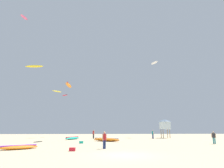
{
  "coord_description": "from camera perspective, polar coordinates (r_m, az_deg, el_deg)",
  "views": [
    {
      "loc": [
        -1.8,
        -15.84,
        2.08
      ],
      "look_at": [
        0.0,
        20.49,
        10.73
      ],
      "focal_mm": 30.11,
      "sensor_mm": 36.0,
      "label": 1
    }
  ],
  "objects": [
    {
      "name": "kite_aloft_1",
      "position": [
        44.88,
        -22.55,
        4.97
      ],
      "size": [
        4.06,
        1.51,
        0.42
      ],
      "color": "yellow"
    },
    {
      "name": "kite_aloft_0",
      "position": [
        35.67,
        -13.07,
        -0.36
      ],
      "size": [
        1.32,
        3.83,
        0.75
      ],
      "color": "orange"
    },
    {
      "name": "person_right",
      "position": [
        41.61,
        -5.63,
        -14.74
      ],
      "size": [
        0.43,
        0.47,
        1.79
      ],
      "rotation": [
        0.0,
        0.0,
        0.73
      ],
      "color": "#2D2D33",
      "rests_on": "ground"
    },
    {
      "name": "lifeguard_tower",
      "position": [
        45.44,
        15.74,
        -11.66
      ],
      "size": [
        2.3,
        2.3,
        4.15
      ],
      "color": "#8C704C",
      "rests_on": "ground"
    },
    {
      "name": "kite_grounded_mid",
      "position": [
        22.34,
        -26.41,
        -16.83
      ],
      "size": [
        3.64,
        3.04,
        0.45
      ],
      "color": "orange",
      "rests_on": "ground"
    },
    {
      "name": "kite_aloft_5",
      "position": [
        48.35,
        -16.38,
        -2.17
      ],
      "size": [
        2.37,
        2.58,
        0.42
      ],
      "color": "yellow"
    },
    {
      "name": "gear_bag",
      "position": [
        28.54,
        -9.32,
        -17.06
      ],
      "size": [
        0.56,
        0.36,
        0.32
      ],
      "primitive_type": "cube",
      "color": "#19B29E",
      "rests_on": "ground"
    },
    {
      "name": "person_left",
      "position": [
        42.05,
        12.28,
        -14.49
      ],
      "size": [
        0.4,
        0.54,
        1.79
      ],
      "rotation": [
        0.0,
        0.0,
        3.61
      ],
      "color": "navy",
      "rests_on": "ground"
    },
    {
      "name": "person_midground",
      "position": [
        30.68,
        28.51,
        -13.85
      ],
      "size": [
        0.5,
        0.38,
        1.7
      ],
      "rotation": [
        0.0,
        0.0,
        4.18
      ],
      "color": "teal",
      "rests_on": "ground"
    },
    {
      "name": "kite_aloft_2",
      "position": [
        52.36,
        12.73,
        6.31
      ],
      "size": [
        1.74,
        2.86,
        0.48
      ],
      "color": "white"
    },
    {
      "name": "kite_grounded_far",
      "position": [
        32.59,
        -1.73,
        -16.51
      ],
      "size": [
        5.02,
        4.18,
        0.67
      ],
      "color": "orange",
      "rests_on": "ground"
    },
    {
      "name": "ground_plane",
      "position": [
        16.08,
        3.86,
        -20.78
      ],
      "size": [
        120.0,
        120.0,
        0.0
      ],
      "primitive_type": "plane",
      "color": "#C6B28C"
    },
    {
      "name": "kite_aloft_3",
      "position": [
        52.38,
        -14.09,
        -3.33
      ],
      "size": [
        2.01,
        1.89,
        0.27
      ],
      "color": "red"
    },
    {
      "name": "kite_aloft_4",
      "position": [
        46.53,
        -25.14,
        17.88
      ],
      "size": [
        1.2,
        2.19,
        0.39
      ],
      "color": "#E5598C"
    },
    {
      "name": "cooler_box",
      "position": [
        19.18,
        -11.97,
        -18.84
      ],
      "size": [
        0.56,
        0.36,
        0.32
      ],
      "primitive_type": "cube",
      "color": "red",
      "rests_on": "ground"
    },
    {
      "name": "person_foreground",
      "position": [
        20.74,
        -2.33,
        -16.26
      ],
      "size": [
        0.47,
        0.42,
        1.77
      ],
      "rotation": [
        0.0,
        0.0,
        5.42
      ],
      "color": "navy",
      "rests_on": "ground"
    },
    {
      "name": "kite_grounded_near",
      "position": [
        39.17,
        -11.96,
        -15.78
      ],
      "size": [
        3.02,
        4.4,
        0.54
      ],
      "color": "#19B29E",
      "rests_on": "ground"
    }
  ]
}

